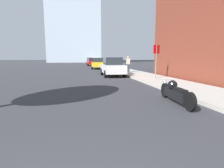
{
  "coord_description": "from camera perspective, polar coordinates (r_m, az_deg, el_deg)",
  "views": [
    {
      "loc": [
        0.28,
        -0.59,
        1.55
      ],
      "look_at": [
        1.56,
        6.42,
        0.51
      ],
      "focal_mm": 28.0,
      "sensor_mm": 36.0,
      "label": 1
    }
  ],
  "objects": [
    {
      "name": "parked_car_white",
      "position": [
        15.46,
        0.15,
        5.59
      ],
      "size": [
        1.8,
        3.82,
        1.65
      ],
      "rotation": [
        0.0,
        0.0,
        0.0
      ],
      "color": "silver",
      "rests_on": "ground_plane"
    },
    {
      "name": "parked_car_red",
      "position": [
        38.41,
        -6.56,
        7.2
      ],
      "size": [
        2.18,
        4.14,
        1.7
      ],
      "rotation": [
        0.0,
        0.0,
        0.07
      ],
      "color": "red",
      "rests_on": "ground_plane"
    },
    {
      "name": "pedestrian",
      "position": [
        18.42,
        5.28,
        6.6
      ],
      "size": [
        0.36,
        0.23,
        1.68
      ],
      "color": "#38383D",
      "rests_on": "sidewalk"
    },
    {
      "name": "motorcycle",
      "position": [
        6.5,
        19.87,
        -2.55
      ],
      "size": [
        0.62,
        2.45,
        0.78
      ],
      "rotation": [
        0.0,
        0.0,
        -0.08
      ],
      "color": "black",
      "rests_on": "ground_plane"
    },
    {
      "name": "parked_car_blue",
      "position": [
        49.91,
        -7.19,
        7.5
      ],
      "size": [
        2.11,
        4.01,
        1.8
      ],
      "rotation": [
        0.0,
        0.0,
        -0.09
      ],
      "color": "#1E3899",
      "rests_on": "ground_plane"
    },
    {
      "name": "sidewalk",
      "position": [
        40.96,
        -2.86,
        6.24
      ],
      "size": [
        2.76,
        240.0,
        0.15
      ],
      "color": "#B2ADA3",
      "rests_on": "ground_plane"
    },
    {
      "name": "stop_sign",
      "position": [
        12.89,
        14.27,
        8.93
      ],
      "size": [
        0.57,
        0.26,
        2.34
      ],
      "color": "slate",
      "rests_on": "sidewalk"
    },
    {
      "name": "parked_car_yellow",
      "position": [
        26.78,
        -4.52,
        6.78
      ],
      "size": [
        2.29,
        4.62,
        1.65
      ],
      "rotation": [
        0.0,
        0.0,
        -0.1
      ],
      "color": "gold",
      "rests_on": "ground_plane"
    }
  ]
}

